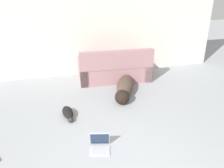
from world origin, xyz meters
name	(u,v)px	position (x,y,z in m)	size (l,w,h in m)	color
wall_back	(83,25)	(0.00, 4.13, 1.33)	(7.18, 0.06, 2.66)	silver
couch	(115,69)	(0.67, 3.55, 0.28)	(1.83, 0.90, 0.87)	#A3757A
dog	(125,87)	(0.71, 2.73, 0.16)	(0.80, 1.48, 0.32)	#4C3D33
cat	(68,113)	(-0.64, 2.05, 0.08)	(0.26, 0.62, 0.16)	black
laptop_open	(100,144)	(-0.21, 0.99, 0.08)	(0.38, 0.36, 0.26)	#B7B7BC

